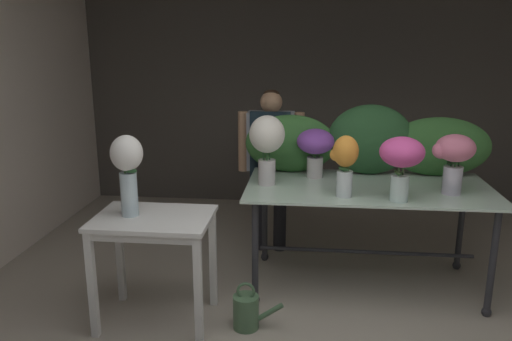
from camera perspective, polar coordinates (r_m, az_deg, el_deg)
name	(u,v)px	position (r m, az deg, el deg)	size (l,w,h in m)	color
ground_plane	(315,269)	(4.56, 6.64, -10.94)	(8.61, 8.61, 0.00)	#9E9384
wall_back	(317,91)	(6.11, 6.92, 8.85)	(5.63, 0.12, 2.73)	#4C4742
display_table_glass	(368,201)	(4.09, 12.46, -3.33)	(1.90, 0.99, 0.85)	silver
side_table_white	(154,230)	(3.57, -11.43, -6.64)	(0.80, 0.59, 0.79)	white
florist	(271,154)	(4.65, 1.68, 1.87)	(0.60, 0.24, 1.52)	#232328
foliage_backdrop	(368,143)	(4.36, 12.55, 3.04)	(2.04, 0.29, 0.59)	#387033
vase_ivory_freesia	(267,142)	(3.92, 1.25, 3.25)	(0.28, 0.28, 0.55)	silver
vase_fuchsia_ranunculus	(402,159)	(3.66, 16.07, 1.27)	(0.31, 0.31, 0.46)	silver
vase_violet_stock	(315,146)	(4.17, 6.71, 2.72)	(0.31, 0.31, 0.41)	silver
vase_rosy_roses	(453,157)	(3.96, 21.35, 1.48)	(0.31, 0.28, 0.45)	silver
vase_sunset_hydrangea	(345,162)	(3.68, 9.95, 0.99)	(0.20, 0.18, 0.45)	silver
vase_white_roses_tall	(127,167)	(3.50, -14.31, 0.35)	(0.22, 0.22, 0.56)	silver
watering_can	(247,311)	(3.64, -1.06, -15.56)	(0.35, 0.18, 0.34)	#4C704C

